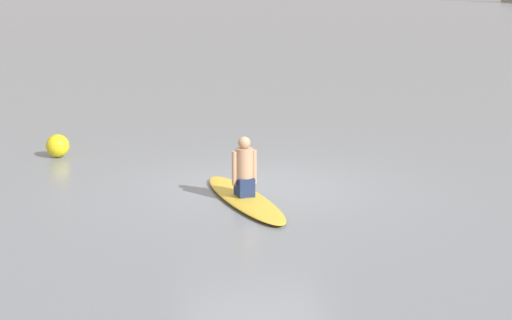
% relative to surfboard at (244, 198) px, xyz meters
% --- Properties ---
extents(ground_plane, '(400.00, 400.00, 0.00)m').
position_rel_surfboard_xyz_m(ground_plane, '(-0.85, 0.43, -0.05)').
color(ground_plane, gray).
extents(surfboard, '(3.12, 0.96, 0.10)m').
position_rel_surfboard_xyz_m(surfboard, '(0.00, 0.00, 0.00)').
color(surfboard, gold).
rests_on(surfboard, ground).
extents(person_paddler, '(0.34, 0.41, 0.94)m').
position_rel_surfboard_xyz_m(person_paddler, '(-0.00, 0.00, 0.48)').
color(person_paddler, navy).
rests_on(person_paddler, surfboard).
extents(buoy_marker, '(0.45, 0.45, 0.45)m').
position_rel_surfboard_xyz_m(buoy_marker, '(-4.03, -2.77, 0.18)').
color(buoy_marker, yellow).
rests_on(buoy_marker, ground).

